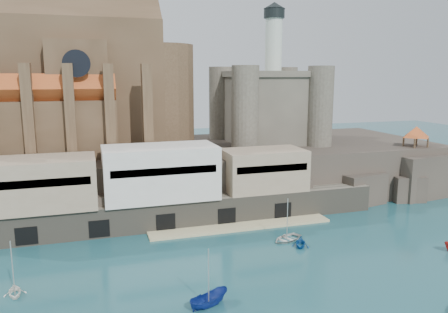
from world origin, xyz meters
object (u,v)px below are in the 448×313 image
pavilion (416,133)px  boat_2 (209,306)px  castle_keep (268,103)px  church (67,86)px

pavilion → boat_2: pavilion is taller
castle_keep → boat_2: size_ratio=6.10×
boat_2 → pavilion: bearing=-81.3°
church → castle_keep: bearing=-1.1°
church → pavilion: size_ratio=7.34×
church → boat_2: size_ratio=9.78×
boat_2 → church: bearing=-3.9°
castle_keep → pavilion: bearing=-30.2°
castle_keep → church: bearing=178.9°
castle_keep → pavilion: castle_keep is taller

